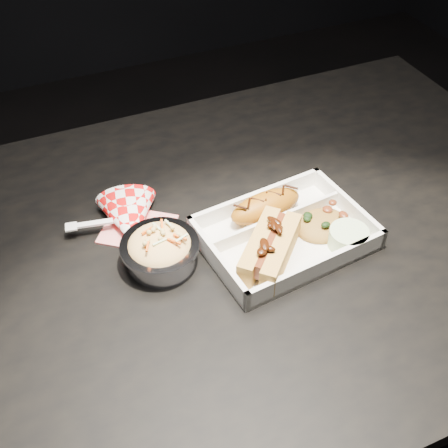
% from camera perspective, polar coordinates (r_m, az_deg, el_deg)
% --- Properties ---
extents(dining_table, '(1.20, 0.80, 0.75)m').
position_cam_1_polar(dining_table, '(0.96, 1.19, -4.96)').
color(dining_table, black).
rests_on(dining_table, ground).
extents(food_tray, '(0.27, 0.21, 0.04)m').
position_cam_1_polar(food_tray, '(0.88, 6.12, -1.22)').
color(food_tray, silver).
rests_on(food_tray, dining_table).
extents(fried_pastry, '(0.13, 0.06, 0.04)m').
position_cam_1_polar(fried_pastry, '(0.90, 4.25, 1.82)').
color(fried_pastry, '#A65F10').
rests_on(fried_pastry, food_tray).
extents(hotdog, '(0.14, 0.14, 0.06)m').
position_cam_1_polar(hotdog, '(0.83, 4.70, -2.33)').
color(hotdog, gold).
rests_on(hotdog, food_tray).
extents(fried_rice_mound, '(0.10, 0.08, 0.03)m').
position_cam_1_polar(fried_rice_mound, '(0.90, 10.04, 0.37)').
color(fried_rice_mound, '#A57530').
rests_on(fried_rice_mound, food_tray).
extents(cupcake_liner, '(0.06, 0.06, 0.03)m').
position_cam_1_polar(cupcake_liner, '(0.88, 12.51, -1.41)').
color(cupcake_liner, beige).
rests_on(cupcake_liner, food_tray).
extents(foil_coleslaw_cup, '(0.12, 0.12, 0.07)m').
position_cam_1_polar(foil_coleslaw_cup, '(0.83, -6.53, -2.54)').
color(foil_coleslaw_cup, silver).
rests_on(foil_coleslaw_cup, dining_table).
extents(napkin_fork, '(0.18, 0.14, 0.10)m').
position_cam_1_polar(napkin_fork, '(0.90, -9.60, 0.39)').
color(napkin_fork, red).
rests_on(napkin_fork, dining_table).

